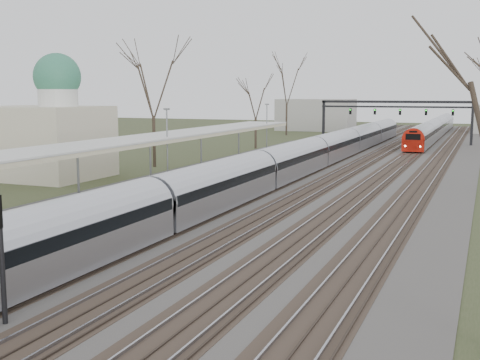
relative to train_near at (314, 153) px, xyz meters
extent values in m
cube|color=#474442|center=(2.50, 2.13, -1.43)|extent=(24.00, 160.00, 0.10)
cube|color=#4C3828|center=(-3.50, 2.13, -1.39)|extent=(2.60, 160.00, 0.06)
cube|color=gray|center=(-4.22, 2.13, -1.32)|extent=(0.07, 160.00, 0.12)
cube|color=gray|center=(-2.78, 2.13, -1.32)|extent=(0.07, 160.00, 0.12)
cube|color=#4C3828|center=(0.00, 2.13, -1.39)|extent=(2.60, 160.00, 0.06)
cube|color=gray|center=(-0.72, 2.13, -1.32)|extent=(0.07, 160.00, 0.12)
cube|color=gray|center=(0.72, 2.13, -1.32)|extent=(0.07, 160.00, 0.12)
cube|color=#4C3828|center=(3.50, 2.13, -1.39)|extent=(2.60, 160.00, 0.06)
cube|color=gray|center=(2.78, 2.13, -1.32)|extent=(0.07, 160.00, 0.12)
cube|color=gray|center=(4.22, 2.13, -1.32)|extent=(0.07, 160.00, 0.12)
cube|color=#4C3828|center=(7.00, 2.13, -1.39)|extent=(2.60, 160.00, 0.06)
cube|color=gray|center=(6.28, 2.13, -1.32)|extent=(0.07, 160.00, 0.12)
cube|color=gray|center=(7.72, 2.13, -1.32)|extent=(0.07, 160.00, 0.12)
cube|color=#4C3828|center=(10.50, 2.13, -1.39)|extent=(2.60, 160.00, 0.06)
cube|color=gray|center=(9.78, 2.13, -1.32)|extent=(0.07, 160.00, 0.12)
cube|color=gray|center=(11.22, 2.13, -1.32)|extent=(0.07, 160.00, 0.12)
cube|color=#9E9B93|center=(-6.55, -15.37, -0.98)|extent=(3.50, 69.00, 1.00)
cylinder|color=slate|center=(-6.55, -26.87, 1.02)|extent=(0.14, 0.14, 3.00)
cylinder|color=slate|center=(-6.55, -18.87, 1.02)|extent=(0.14, 0.14, 3.00)
cylinder|color=slate|center=(-6.55, -10.87, 1.02)|extent=(0.14, 0.14, 3.00)
cylinder|color=slate|center=(-6.55, -2.87, 1.02)|extent=(0.14, 0.14, 3.00)
cube|color=silver|center=(-6.55, -19.87, 2.57)|extent=(4.10, 50.00, 0.12)
cube|color=beige|center=(-6.55, -19.87, 2.40)|extent=(4.10, 50.00, 0.25)
cube|color=beige|center=(-19.50, -14.87, 1.52)|extent=(10.00, 8.00, 6.00)
cylinder|color=silver|center=(-17.50, -14.87, 5.72)|extent=(3.20, 3.20, 2.50)
sphere|color=#2E7456|center=(-17.50, -14.87, 6.92)|extent=(3.80, 3.80, 3.80)
cube|color=black|center=(-7.50, 32.13, 1.52)|extent=(0.35, 0.35, 6.00)
cube|color=black|center=(13.00, 32.13, 1.52)|extent=(0.35, 0.35, 6.00)
cube|color=black|center=(2.75, 32.13, 4.42)|extent=(21.00, 0.35, 0.35)
cube|color=black|center=(2.75, 32.13, 3.72)|extent=(21.00, 0.25, 0.25)
cube|color=black|center=(-3.50, 31.93, 3.02)|extent=(0.32, 0.22, 0.85)
sphere|color=#0CFF19|center=(-3.50, 31.79, 3.27)|extent=(0.16, 0.16, 0.16)
cube|color=black|center=(0.00, 31.93, 3.02)|extent=(0.32, 0.22, 0.85)
sphere|color=#0CFF19|center=(0.00, 31.79, 3.27)|extent=(0.16, 0.16, 0.16)
cube|color=black|center=(3.50, 31.93, 3.02)|extent=(0.32, 0.22, 0.85)
sphere|color=#0CFF19|center=(3.50, 31.79, 3.27)|extent=(0.16, 0.16, 0.16)
cube|color=black|center=(7.00, 31.93, 3.02)|extent=(0.32, 0.22, 0.85)
sphere|color=#0CFF19|center=(7.00, 31.79, 3.27)|extent=(0.16, 0.16, 0.16)
cube|color=black|center=(10.50, 31.93, 3.02)|extent=(0.32, 0.22, 0.85)
sphere|color=#0CFF19|center=(10.50, 31.79, 3.27)|extent=(0.16, 0.16, 0.16)
cylinder|color=#2D231C|center=(-14.50, -4.87, 1.00)|extent=(0.30, 0.30, 4.95)
cube|color=#B0B2BB|center=(0.00, 0.24, -0.38)|extent=(2.55, 90.00, 1.60)
cylinder|color=#B0B2BB|center=(0.00, 0.24, 0.27)|extent=(2.60, 89.70, 2.60)
cube|color=black|center=(0.00, 0.24, 0.37)|extent=(2.62, 89.40, 0.55)
cube|color=black|center=(0.00, 0.24, -1.30)|extent=(1.80, 89.00, 0.35)
cube|color=#B0B2BB|center=(7.00, 47.67, -0.38)|extent=(2.55, 60.00, 1.60)
cylinder|color=#B0B2BB|center=(7.00, 47.67, 0.27)|extent=(2.60, 59.70, 2.60)
cube|color=black|center=(7.00, 47.67, 0.37)|extent=(2.62, 59.40, 0.55)
cube|color=#A71509|center=(7.00, 17.77, -0.43)|extent=(2.55, 0.50, 1.50)
cylinder|color=#A71509|center=(7.00, 17.82, 0.27)|extent=(2.60, 0.60, 2.60)
cube|color=black|center=(7.00, 17.55, 0.57)|extent=(1.70, 0.12, 0.70)
sphere|color=white|center=(6.15, 17.57, -0.53)|extent=(0.22, 0.22, 0.22)
sphere|color=white|center=(7.85, 17.57, -0.53)|extent=(0.22, 0.22, 0.22)
cube|color=black|center=(7.00, 47.67, -1.30)|extent=(1.80, 59.00, 0.35)
cylinder|color=black|center=(1.75, -41.41, 0.52)|extent=(0.16, 0.16, 4.00)
camera|label=1|loc=(15.03, -54.84, 5.56)|focal=45.00mm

